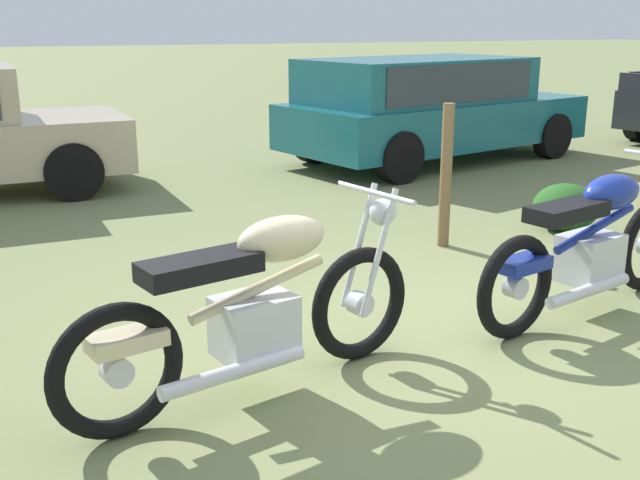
{
  "coord_description": "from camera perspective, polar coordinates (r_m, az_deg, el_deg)",
  "views": [
    {
      "loc": [
        -2.42,
        -3.73,
        1.91
      ],
      "look_at": [
        -0.51,
        0.66,
        0.53
      ],
      "focal_mm": 42.77,
      "sensor_mm": 36.0,
      "label": 1
    }
  ],
  "objects": [
    {
      "name": "motorcycle_cream",
      "position": [
        3.98,
        -4.89,
        -5.04
      ],
      "size": [
        2.11,
        0.84,
        1.02
      ],
      "rotation": [
        0.0,
        0.0,
        0.23
      ],
      "color": "black",
      "rests_on": "ground"
    },
    {
      "name": "fence_post_wooden",
      "position": [
        6.67,
        9.4,
        4.73
      ],
      "size": [
        0.1,
        0.1,
        1.25
      ],
      "primitive_type": "cylinder",
      "color": "brown",
      "rests_on": "ground"
    },
    {
      "name": "ground_plane",
      "position": [
        4.84,
        8.77,
        -7.38
      ],
      "size": [
        120.0,
        120.0,
        0.0
      ],
      "primitive_type": "plane",
      "color": "olive"
    },
    {
      "name": "motorcycle_blue",
      "position": [
        5.41,
        19.67,
        -0.26
      ],
      "size": [
        2.11,
        0.85,
        1.02
      ],
      "rotation": [
        0.0,
        0.0,
        0.24
      ],
      "color": "black",
      "rests_on": "ground"
    },
    {
      "name": "car_teal",
      "position": [
        10.77,
        7.98,
        10.2
      ],
      "size": [
        4.69,
        2.83,
        1.43
      ],
      "rotation": [
        0.0,
        0.0,
        0.24
      ],
      "color": "#19606B",
      "rests_on": "ground"
    },
    {
      "name": "shrub_low",
      "position": [
        7.55,
        17.91,
        2.35
      ],
      "size": [
        0.61,
        0.61,
        0.44
      ],
      "color": "#23571E",
      "rests_on": "ground"
    }
  ]
}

